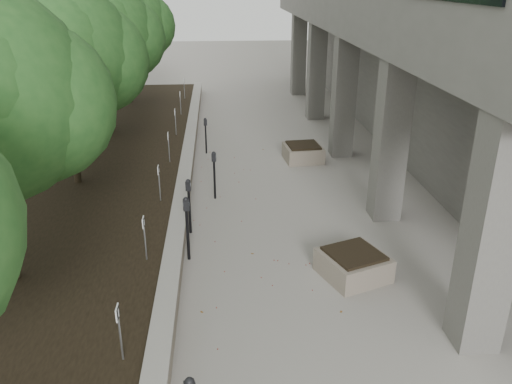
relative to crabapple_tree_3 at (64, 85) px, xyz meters
name	(u,v)px	position (x,y,z in m)	size (l,w,h in m)	color
retaining_wall	(186,172)	(2.97, 1.00, -2.87)	(0.39, 26.00, 0.50)	gray
planting_bed	(63,176)	(-0.70, 1.00, -2.92)	(7.00, 26.00, 0.40)	black
crabapple_tree_3	(64,85)	(0.00, 0.00, 0.00)	(4.60, 4.00, 5.44)	#204E1E
crabapple_tree_4	(102,57)	(0.00, 5.00, 0.00)	(4.60, 4.00, 5.44)	#204E1E
crabapple_tree_5	(125,41)	(0.00, 10.00, 0.00)	(4.60, 4.00, 5.44)	#204E1E
parking_sign_2	(120,333)	(2.45, -7.50, -2.24)	(0.04, 0.22, 0.96)	black
parking_sign_3	(145,239)	(2.45, -4.50, -2.24)	(0.04, 0.22, 0.96)	black
parking_sign_4	(159,183)	(2.45, -1.50, -2.24)	(0.04, 0.22, 0.96)	black
parking_sign_5	(169,147)	(2.45, 1.50, -2.24)	(0.04, 0.22, 0.96)	black
parking_sign_6	(176,122)	(2.45, 4.50, -2.24)	(0.04, 0.22, 0.96)	black
parking_sign_7	(180,103)	(2.45, 7.50, -2.24)	(0.04, 0.22, 0.96)	black
parking_sign_8	(184,88)	(2.45, 10.50, -2.24)	(0.04, 0.22, 0.96)	black
parking_meter_2	(187,229)	(3.27, -3.86, -2.37)	(0.15, 0.11, 1.49)	black
parking_meter_3	(189,206)	(3.25, -2.59, -2.42)	(0.14, 0.10, 1.40)	black
parking_meter_4	(214,175)	(3.85, -0.53, -2.43)	(0.14, 0.10, 1.39)	black
parking_meter_5	(206,136)	(3.55, 3.48, -2.48)	(0.13, 0.09, 1.27)	black
planter_front	(353,264)	(6.70, -4.81, -2.84)	(1.21, 1.21, 0.56)	gray
planter_back	(303,152)	(6.81, 2.50, -2.84)	(1.21, 1.21, 0.56)	gray
berry_scatter	(251,238)	(4.70, -3.00, -3.11)	(3.30, 14.10, 0.02)	maroon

